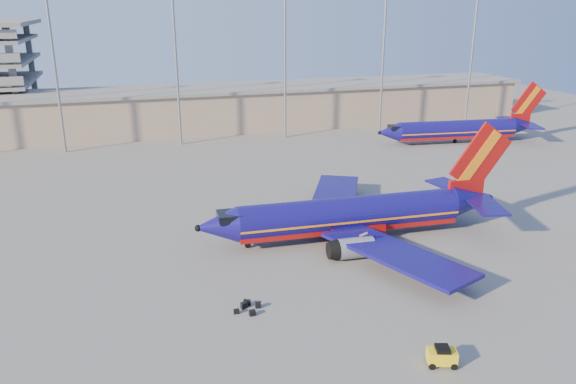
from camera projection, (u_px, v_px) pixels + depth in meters
name	position (u px, v px, depth m)	size (l,w,h in m)	color
ground	(272.00, 234.00, 62.98)	(220.00, 220.00, 0.00)	slate
terminal_building	(246.00, 106.00, 117.05)	(122.00, 16.00, 8.50)	gray
light_mast_row	(232.00, 45.00, 100.59)	(101.60, 1.60, 28.65)	gray
aircraft_main	(356.00, 215.00, 61.38)	(35.89, 34.52, 12.15)	navy
aircraft_second	(460.00, 129.00, 103.86)	(32.60, 12.65, 11.05)	navy
baggage_tug	(442.00, 356.00, 39.77)	(2.33, 1.81, 1.48)	yellow
luggage_pile	(248.00, 307.00, 47.20)	(2.45, 2.17, 0.53)	black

